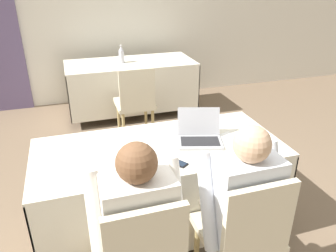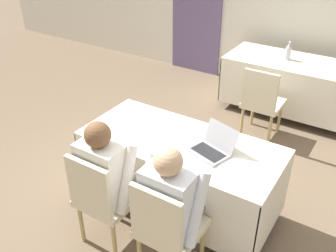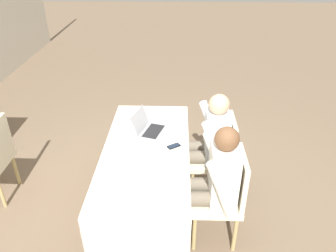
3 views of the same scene
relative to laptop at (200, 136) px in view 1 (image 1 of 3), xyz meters
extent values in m
plane|color=brown|center=(-0.30, 0.01, -0.79)|extent=(24.00, 24.00, 0.00)
cube|color=silver|center=(-0.30, 3.14, 0.56)|extent=(12.00, 0.06, 2.70)
cube|color=silver|center=(-0.30, 0.01, -0.05)|extent=(1.74, 0.79, 0.02)
cube|color=silver|center=(-0.30, -0.38, -0.37)|extent=(1.74, 0.01, 0.61)
cube|color=silver|center=(-0.30, 0.40, -0.37)|extent=(1.74, 0.01, 0.61)
cube|color=silver|center=(-1.16, 0.01, -0.37)|extent=(0.01, 0.79, 0.61)
cube|color=silver|center=(0.56, 0.01, -0.37)|extent=(0.01, 0.79, 0.61)
cylinder|color=#333333|center=(-0.30, 0.01, -0.73)|extent=(0.06, 0.06, 0.11)
cube|color=silver|center=(-0.02, 2.42, -0.05)|extent=(1.74, 0.79, 0.02)
cube|color=silver|center=(-0.02, 2.03, -0.37)|extent=(1.74, 0.01, 0.61)
cube|color=silver|center=(-0.02, 2.80, -0.37)|extent=(1.74, 0.01, 0.61)
cube|color=silver|center=(-0.88, 2.42, -0.37)|extent=(0.01, 0.79, 0.61)
cube|color=silver|center=(0.85, 2.42, -0.37)|extent=(0.01, 0.79, 0.61)
cylinder|color=#333333|center=(-0.02, 2.42, -0.73)|extent=(0.06, 0.06, 0.11)
cube|color=#99999E|center=(-0.01, -0.04, -0.03)|extent=(0.36, 0.29, 0.02)
cube|color=black|center=(-0.01, -0.04, -0.02)|extent=(0.30, 0.22, 0.00)
cube|color=#99999E|center=(0.03, 0.09, 0.07)|extent=(0.32, 0.16, 0.19)
cube|color=black|center=(0.03, 0.09, 0.07)|extent=(0.28, 0.14, 0.17)
cube|color=black|center=(-0.25, -0.25, -0.04)|extent=(0.12, 0.14, 0.01)
cube|color=#192333|center=(-0.25, -0.25, -0.03)|extent=(0.10, 0.12, 0.00)
cube|color=white|center=(-0.26, 0.08, -0.04)|extent=(0.31, 0.35, 0.00)
cube|color=white|center=(-0.81, 0.12, -0.04)|extent=(0.33, 0.36, 0.00)
cube|color=white|center=(0.23, -0.09, -0.04)|extent=(0.30, 0.35, 0.00)
cylinder|color=#B7B7C1|center=(-0.13, 2.42, 0.04)|extent=(0.07, 0.07, 0.16)
cone|color=#B7B7C1|center=(-0.13, 2.42, 0.15)|extent=(0.06, 0.06, 0.06)
cylinder|color=silver|center=(-0.13, 2.42, 0.19)|extent=(0.03, 0.03, 0.01)
cube|color=beige|center=(-0.60, -0.81, -0.11)|extent=(0.40, 0.04, 0.45)
cylinder|color=tan|center=(0.18, -0.44, -0.59)|extent=(0.04, 0.04, 0.40)
cylinder|color=tan|center=(-0.18, -0.44, -0.59)|extent=(0.04, 0.04, 0.40)
cube|color=beige|center=(0.00, -0.61, -0.36)|extent=(0.44, 0.44, 0.05)
cube|color=beige|center=(0.00, -0.81, -0.11)|extent=(0.40, 0.04, 0.45)
cylinder|color=tan|center=(0.04, 1.85, -0.59)|extent=(0.04, 0.04, 0.40)
cylinder|color=tan|center=(-0.31, 1.85, -0.59)|extent=(0.04, 0.04, 0.40)
cylinder|color=tan|center=(0.04, 1.50, -0.59)|extent=(0.04, 0.04, 0.40)
cylinder|color=tan|center=(-0.31, 1.50, -0.59)|extent=(0.04, 0.04, 0.40)
cube|color=beige|center=(-0.13, 1.67, -0.36)|extent=(0.44, 0.44, 0.05)
cube|color=beige|center=(-0.13, 1.47, -0.11)|extent=(0.40, 0.04, 0.45)
cylinder|color=#665B4C|center=(-0.51, -0.48, -0.27)|extent=(0.13, 0.42, 0.13)
cylinder|color=#665B4C|center=(-0.69, -0.48, -0.27)|extent=(0.13, 0.42, 0.13)
cylinder|color=#665B4C|center=(-0.51, -0.30, -0.56)|extent=(0.10, 0.10, 0.45)
cylinder|color=#665B4C|center=(-0.69, -0.30, -0.56)|extent=(0.10, 0.10, 0.45)
cube|color=silver|center=(-0.60, -0.66, -0.07)|extent=(0.36, 0.22, 0.52)
cylinder|color=silver|center=(-0.39, -0.62, -0.07)|extent=(0.08, 0.26, 0.54)
cylinder|color=silver|center=(-0.81, -0.62, -0.07)|extent=(0.08, 0.26, 0.54)
sphere|color=brown|center=(-0.60, -0.66, 0.28)|extent=(0.20, 0.20, 0.20)
cylinder|color=#665B4C|center=(0.09, -0.48, -0.27)|extent=(0.13, 0.42, 0.13)
cylinder|color=#665B4C|center=(-0.09, -0.48, -0.27)|extent=(0.13, 0.42, 0.13)
cylinder|color=#665B4C|center=(0.09, -0.30, -0.56)|extent=(0.10, 0.10, 0.45)
cylinder|color=#665B4C|center=(-0.09, -0.30, -0.56)|extent=(0.10, 0.10, 0.45)
cube|color=silver|center=(0.00, -0.66, -0.07)|extent=(0.36, 0.22, 0.52)
cylinder|color=silver|center=(0.21, -0.62, -0.07)|extent=(0.08, 0.26, 0.54)
cylinder|color=silver|center=(-0.21, -0.62, -0.07)|extent=(0.08, 0.26, 0.54)
sphere|color=tan|center=(0.00, -0.66, 0.28)|extent=(0.20, 0.20, 0.20)
camera|label=1|loc=(-0.85, -1.94, 1.07)|focal=35.00mm
camera|label=2|loc=(1.05, -2.31, 1.70)|focal=40.00mm
camera|label=3|loc=(-2.76, -0.27, 1.66)|focal=35.00mm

